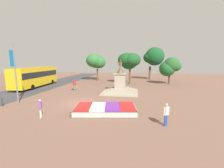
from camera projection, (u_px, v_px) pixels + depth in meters
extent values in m
plane|color=brown|center=(82.00, 103.00, 16.76)|extent=(91.61, 91.61, 0.00)
cube|color=#38281C|center=(105.00, 110.00, 13.76)|extent=(5.81, 3.55, 0.40)
cube|color=gray|center=(105.00, 115.00, 12.34)|extent=(5.60, 0.96, 0.44)
cube|color=gray|center=(106.00, 105.00, 15.16)|extent=(5.60, 0.96, 0.44)
cube|color=gray|center=(75.00, 110.00, 13.76)|extent=(0.55, 2.93, 0.44)
cube|color=gray|center=(136.00, 110.00, 13.74)|extent=(0.55, 2.93, 0.44)
cube|color=red|center=(84.00, 107.00, 13.72)|extent=(1.69, 2.72, 0.20)
cube|color=white|center=(98.00, 107.00, 13.72)|extent=(1.69, 2.72, 0.17)
cube|color=#72339E|center=(113.00, 107.00, 13.71)|extent=(1.69, 2.72, 0.21)
cube|color=red|center=(127.00, 106.00, 13.70)|extent=(1.69, 2.72, 0.24)
cube|color=#B2BCAD|center=(105.00, 115.00, 12.29)|extent=(5.34, 1.01, 0.36)
cube|color=#9E9480|center=(120.00, 92.00, 22.25)|extent=(5.13, 5.13, 0.18)
cube|color=#9F9581|center=(120.00, 91.00, 22.23)|extent=(4.25, 4.25, 0.18)
cube|color=#9D937F|center=(120.00, 90.00, 22.20)|extent=(3.38, 3.38, 0.18)
cube|color=#9D937F|center=(120.00, 89.00, 22.17)|extent=(2.50, 2.50, 0.18)
cube|color=#9E937F|center=(120.00, 81.00, 22.01)|extent=(1.51, 1.51, 2.05)
cube|color=#9E937F|center=(120.00, 74.00, 21.85)|extent=(1.78, 1.78, 0.12)
cone|color=brown|center=(120.00, 70.00, 21.76)|extent=(1.13, 1.13, 1.06)
cylinder|color=brown|center=(120.00, 64.00, 21.63)|extent=(0.48, 0.48, 0.62)
sphere|color=brown|center=(120.00, 61.00, 21.57)|extent=(0.27, 0.27, 0.27)
cylinder|color=brown|center=(118.00, 63.00, 21.54)|extent=(0.52, 0.31, 0.41)
cylinder|color=slate|center=(16.00, 74.00, 16.21)|extent=(0.14, 0.14, 6.51)
cube|color=#1972B2|center=(12.00, 58.00, 15.64)|extent=(0.03, 0.53, 1.70)
cylinder|color=slate|center=(11.00, 50.00, 15.51)|extent=(0.04, 0.67, 0.03)
cube|color=gold|center=(36.00, 77.00, 27.28)|extent=(3.18, 11.18, 3.07)
cube|color=black|center=(36.00, 74.00, 27.21)|extent=(3.18, 10.85, 0.98)
cube|color=#B79214|center=(35.00, 68.00, 27.04)|extent=(3.12, 10.96, 0.10)
cylinder|color=black|center=(41.00, 82.00, 31.14)|extent=(0.33, 0.91, 0.90)
cylinder|color=black|center=(52.00, 82.00, 30.91)|extent=(0.33, 0.91, 0.90)
cylinder|color=black|center=(19.00, 87.00, 24.61)|extent=(0.33, 0.91, 0.90)
cylinder|color=black|center=(32.00, 87.00, 24.39)|extent=(0.33, 0.91, 0.90)
cylinder|color=#338C4C|center=(74.00, 88.00, 23.70)|extent=(0.13, 0.13, 0.89)
cylinder|color=#338C4C|center=(75.00, 88.00, 23.77)|extent=(0.13, 0.13, 0.89)
cube|color=red|center=(75.00, 83.00, 23.62)|extent=(0.44, 0.39, 0.63)
cylinder|color=red|center=(73.00, 83.00, 23.53)|extent=(0.09, 0.09, 0.60)
cylinder|color=red|center=(76.00, 83.00, 23.72)|extent=(0.09, 0.09, 0.60)
sphere|color=brown|center=(75.00, 80.00, 23.55)|extent=(0.23, 0.23, 0.23)
cube|color=olive|center=(77.00, 86.00, 23.82)|extent=(0.30, 0.25, 0.22)
cylinder|color=#264CA5|center=(167.00, 120.00, 10.77)|extent=(0.13, 0.13, 0.83)
cylinder|color=#264CA5|center=(165.00, 121.00, 10.67)|extent=(0.13, 0.13, 0.83)
cube|color=beige|center=(166.00, 111.00, 10.61)|extent=(0.43, 0.42, 0.59)
cylinder|color=beige|center=(168.00, 111.00, 10.75)|extent=(0.09, 0.09, 0.56)
cylinder|color=beige|center=(164.00, 112.00, 10.49)|extent=(0.09, 0.09, 0.56)
sphere|color=tan|center=(167.00, 105.00, 10.55)|extent=(0.22, 0.22, 0.22)
cylinder|color=beige|center=(40.00, 113.00, 12.25)|extent=(0.13, 0.13, 0.77)
cylinder|color=beige|center=(41.00, 113.00, 12.42)|extent=(0.13, 0.13, 0.77)
cube|color=#8C4C99|center=(40.00, 105.00, 12.24)|extent=(0.35, 0.43, 0.55)
cylinder|color=#8C4C99|center=(39.00, 106.00, 12.01)|extent=(0.09, 0.09, 0.52)
cylinder|color=#8C4C99|center=(41.00, 105.00, 12.47)|extent=(0.09, 0.09, 0.52)
sphere|color=beige|center=(40.00, 101.00, 12.18)|extent=(0.20, 0.20, 0.20)
cylinder|color=#2D2D33|center=(2.00, 103.00, 15.47)|extent=(0.11, 0.11, 0.79)
sphere|color=#2D2D33|center=(2.00, 99.00, 15.41)|extent=(0.13, 0.13, 0.13)
cylinder|color=brown|center=(130.00, 75.00, 30.99)|extent=(0.36, 0.36, 3.47)
ellipsoid|color=#1D4C23|center=(129.00, 62.00, 30.88)|extent=(3.46, 3.00, 3.08)
ellipsoid|color=#194E1F|center=(127.00, 60.00, 30.57)|extent=(3.65, 3.38, 2.79)
ellipsoid|color=#1C5024|center=(132.00, 60.00, 29.96)|extent=(3.36, 2.96, 2.69)
cylinder|color=brown|center=(97.00, 75.00, 36.44)|extent=(0.34, 0.34, 2.89)
ellipsoid|color=#2F6C36|center=(94.00, 61.00, 35.62)|extent=(3.68, 3.97, 3.19)
ellipsoid|color=#2C6E2F|center=(96.00, 61.00, 36.85)|extent=(4.21, 4.38, 3.26)
ellipsoid|color=#2E6A36|center=(99.00, 62.00, 35.83)|extent=(3.20, 3.18, 2.88)
cylinder|color=brown|center=(150.00, 73.00, 38.46)|extent=(0.50, 0.50, 3.39)
ellipsoid|color=#164E25|center=(155.00, 56.00, 37.08)|extent=(4.59, 4.06, 4.51)
ellipsoid|color=#194A24|center=(151.00, 57.00, 37.63)|extent=(3.70, 4.00, 2.95)
cylinder|color=#4C3823|center=(169.00, 79.00, 31.07)|extent=(0.35, 0.35, 2.12)
ellipsoid|color=#245D28|center=(174.00, 66.00, 30.03)|extent=(2.74, 2.89, 2.22)
ellipsoid|color=#265B2B|center=(172.00, 65.00, 29.89)|extent=(3.08, 2.96, 2.95)
ellipsoid|color=#205D2C|center=(167.00, 69.00, 30.37)|extent=(3.15, 3.32, 3.05)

